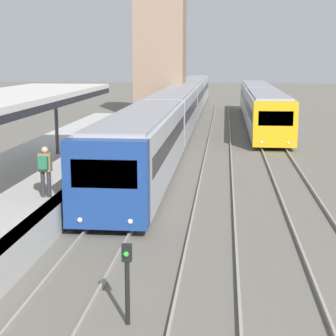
# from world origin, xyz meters

# --- Properties ---
(person_on_platform) EXTENTS (0.40, 0.40, 1.66)m
(person_on_platform) POSITION_xyz_m (-2.14, 12.12, 2.00)
(person_on_platform) COLOR #2D2D33
(person_on_platform) RESTS_ON station_platform
(train_near) EXTENTS (2.63, 60.67, 3.14)m
(train_near) POSITION_xyz_m (0.00, 41.51, 1.74)
(train_near) COLOR navy
(train_near) RESTS_ON ground_plane
(train_far) EXTENTS (2.60, 28.46, 3.08)m
(train_far) POSITION_xyz_m (6.55, 42.20, 1.71)
(train_far) COLOR gold
(train_far) RESTS_ON ground_plane
(signal_post_near) EXTENTS (0.20, 0.21, 1.75)m
(signal_post_near) POSITION_xyz_m (1.65, 5.64, 1.09)
(signal_post_near) COLOR black
(signal_post_near) RESTS_ON ground_plane
(distant_domed_building) EXTENTS (4.50, 4.50, 13.52)m
(distant_domed_building) POSITION_xyz_m (-2.46, 47.61, 6.43)
(distant_domed_building) COLOR #89705B
(distant_domed_building) RESTS_ON ground_plane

